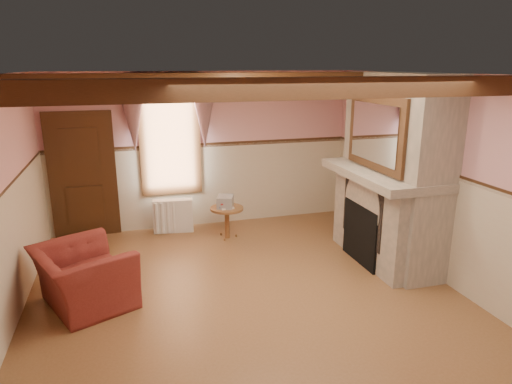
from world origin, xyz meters
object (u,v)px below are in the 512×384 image
object	(u,v)px
oil_lamp	(372,156)
side_table	(227,223)
armchair	(84,277)
bowl	(385,167)
mantel_clock	(361,154)
radiator	(173,216)

from	to	relation	value
oil_lamp	side_table	bearing A→B (deg)	149.40
armchair	side_table	bearing A→B (deg)	-75.71
armchair	bowl	distance (m)	4.37
armchair	oil_lamp	size ratio (longest dim) A/B	4.13
mantel_clock	radiator	bearing A→B (deg)	154.10
side_table	armchair	bearing A→B (deg)	-141.73
mantel_clock	oil_lamp	xyz separation A→B (m)	(0.00, -0.35, 0.04)
radiator	bowl	xyz separation A→B (m)	(2.88, -2.13, 1.17)
bowl	mantel_clock	size ratio (longest dim) A/B	1.59
radiator	oil_lamp	xyz separation A→B (m)	(2.88, -1.75, 1.26)
mantel_clock	side_table	bearing A→B (deg)	157.36
side_table	bowl	world-z (taller)	bowl
armchair	mantel_clock	distance (m)	4.48
side_table	mantel_clock	xyz separation A→B (m)	(2.02, -0.84, 1.25)
side_table	bowl	distance (m)	2.83
side_table	mantel_clock	world-z (taller)	mantel_clock
armchair	radiator	size ratio (longest dim) A/B	1.65
bowl	oil_lamp	world-z (taller)	oil_lamp
radiator	mantel_clock	world-z (taller)	mantel_clock
oil_lamp	armchair	bearing A→B (deg)	-172.63
side_table	bowl	size ratio (longest dim) A/B	1.50
armchair	mantel_clock	bearing A→B (deg)	-101.98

